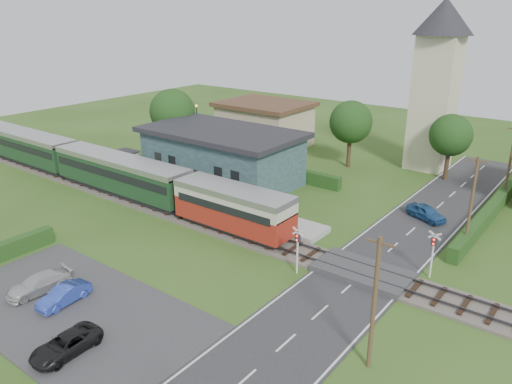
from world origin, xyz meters
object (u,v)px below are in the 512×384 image
Objects in this scene: house_west at (265,124)px; crossing_signal_far at (433,248)px; train at (99,167)px; car_park_silver at (39,284)px; car_on_road at (426,212)px; car_park_blue at (64,295)px; car_park_dark at (66,345)px; pedestrian_far at (144,173)px; equipment_hut at (125,163)px; church_tower at (438,73)px; station_building at (222,155)px; crossing_signal_near at (298,244)px; pedestrian_near at (231,199)px.

crossing_signal_far is (28.60, -20.61, -0.65)m from house_west.
train is 19.17m from car_park_silver.
crossing_signal_far is 9.99m from car_on_road.
train reaches higher than car_park_blue.
house_west is 27.60m from car_on_road.
train is at bearing 136.67° from car_on_road.
car_park_dark is 1.91× the size of pedestrian_far.
car_park_dark is (19.64, -19.65, -1.16)m from equipment_hut.
church_tower is (22.79, 26.00, 8.05)m from train.
station_building reaches higher than car_park_silver.
car_on_road reaches higher than car_park_blue.
equipment_hut reaches higher than car_park_dark.
house_west is 3.30× the size of crossing_signal_far.
house_west is 33.22m from crossing_signal_near.
equipment_hut reaches higher than car_park_silver.
car_park_silver is 1.06× the size of car_park_dark.
train is at bearing -175.64° from crossing_signal_far.
pedestrian_near is (14.37, -0.40, -0.44)m from equipment_hut.
car_park_silver is (5.14, -23.08, -2.05)m from station_building.
house_west reaches higher than pedestrian_near.
station_building reaches higher than train.
car_park_blue is (7.48, -22.87, -2.07)m from station_building.
church_tower is 29.57m from crossing_signal_near.
train reaches higher than car_on_road.
car_park_dark is (19.43, -16.45, -1.59)m from train.
crossing_signal_near is at bearing -12.94° from equipment_hut.
train is at bearing 174.32° from crossing_signal_near.
crossing_signal_near reaches higher than car_park_silver.
church_tower is at bearing -56.56° from pedestrian_far.
car_park_dark is 25.46m from pedestrian_far.
house_west is 3.06× the size of car_on_road.
equipment_hut is 33.48m from church_tower.
car_park_blue is 4.89m from car_park_dark.
crossing_signal_near is 8.65m from crossing_signal_far.
train is at bearing 140.49° from car_park_silver.
station_building is 23.73m from car_park_silver.
train is (0.21, -3.20, 0.43)m from equipment_hut.
church_tower is 4.52× the size of car_park_silver.
station_building is 0.37× the size of train.
station_building is 0.91× the size of church_tower.
station_building is 28.06m from car_park_dark.
car_on_road is (28.05, 8.41, -1.10)m from equipment_hut.
car_park_silver is 2.27× the size of pedestrian_near.
car_on_road is at bearing -86.69° from pedestrian_far.
train is 22.47× the size of pedestrian_far.
car_park_blue is 20.86m from pedestrian_far.
station_building is 23.89m from church_tower.
train is 11.10× the size of car_park_silver.
house_west reaches higher than crossing_signal_far.
church_tower is (23.00, 22.80, 8.48)m from equipment_hut.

